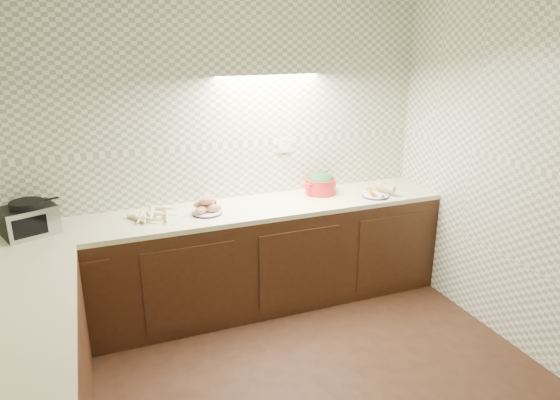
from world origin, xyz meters
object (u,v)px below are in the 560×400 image
object	(u,v)px
parsnip_pile	(155,215)
dutch_oven	(321,183)
sweet_potato_plate	(207,207)
veg_plate	(378,191)
toaster_oven	(29,219)
onion_bowl	(208,203)

from	to	relation	value
parsnip_pile	dutch_oven	xyz separation A→B (m)	(1.46, 0.12, 0.06)
sweet_potato_plate	veg_plate	xyz separation A→B (m)	(1.51, -0.08, -0.02)
toaster_oven	dutch_oven	distance (m)	2.32
toaster_oven	parsnip_pile	xyz separation A→B (m)	(0.86, -0.01, -0.08)
dutch_oven	veg_plate	world-z (taller)	dutch_oven
dutch_oven	parsnip_pile	bearing A→B (deg)	162.86
sweet_potato_plate	parsnip_pile	bearing A→B (deg)	177.11
sweet_potato_plate	onion_bowl	distance (m)	0.15
parsnip_pile	dutch_oven	distance (m)	1.46
sweet_potato_plate	onion_bowl	size ratio (longest dim) A/B	1.74
parsnip_pile	sweet_potato_plate	size ratio (longest dim) A/B	1.56
sweet_potato_plate	onion_bowl	xyz separation A→B (m)	(0.04, 0.14, -0.02)
parsnip_pile	veg_plate	world-z (taller)	veg_plate
toaster_oven	parsnip_pile	bearing A→B (deg)	-21.48
dutch_oven	onion_bowl	bearing A→B (deg)	158.27
parsnip_pile	sweet_potato_plate	bearing A→B (deg)	-2.89
sweet_potato_plate	dutch_oven	xyz separation A→B (m)	(1.06, 0.14, 0.04)
parsnip_pile	sweet_potato_plate	xyz separation A→B (m)	(0.40, -0.02, 0.03)
sweet_potato_plate	veg_plate	bearing A→B (deg)	-3.14
parsnip_pile	sweet_potato_plate	world-z (taller)	sweet_potato_plate
toaster_oven	dutch_oven	xyz separation A→B (m)	(2.32, 0.11, -0.02)
veg_plate	parsnip_pile	bearing A→B (deg)	176.91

